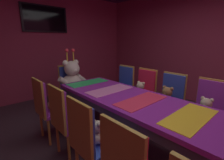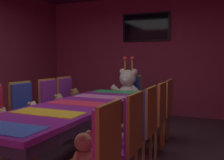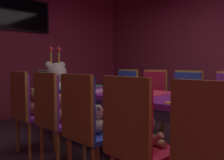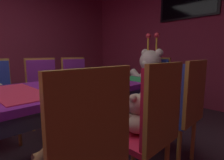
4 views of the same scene
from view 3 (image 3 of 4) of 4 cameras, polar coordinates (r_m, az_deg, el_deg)
name	(u,v)px [view 3 (image 3 of 4)]	position (r m, az deg, el deg)	size (l,w,h in m)	color
wall_back	(21,48)	(5.27, -20.55, 7.04)	(5.20, 0.12, 2.80)	#99334C
banquet_table	(147,102)	(2.68, 8.29, -5.13)	(0.90, 2.97, 0.75)	purple
chair_left_0	(214,155)	(1.41, 22.86, -15.97)	(0.42, 0.41, 0.98)	red
chair_left_1	(133,133)	(1.69, 4.95, -12.34)	(0.42, 0.41, 0.98)	red
teddy_left_1	(146,133)	(1.80, 7.98, -12.20)	(0.21, 0.28, 0.26)	tan
chair_left_2	(84,120)	(2.08, -6.58, -9.34)	(0.42, 0.41, 0.98)	#2D47B2
teddy_left_2	(97,121)	(2.17, -3.56, -9.51)	(0.21, 0.27, 0.26)	beige
chair_left_3	(52,110)	(2.56, -13.90, -6.95)	(0.42, 0.41, 0.98)	purple
teddy_left_3	(64,110)	(2.64, -11.16, -6.89)	(0.24, 0.31, 0.29)	tan
chair_left_4	(26,105)	(3.03, -19.65, -5.46)	(0.42, 0.41, 0.98)	purple
teddy_left_4	(37,103)	(3.09, -17.16, -5.25)	(0.26, 0.34, 0.32)	olive
chair_right_2	(185,99)	(3.41, 16.83, -4.40)	(0.42, 0.41, 0.98)	#2D47B2
teddy_right_2	(179,100)	(3.28, 15.58, -4.62)	(0.27, 0.35, 0.33)	olive
chair_right_3	(152,96)	(3.72, 9.38, -3.65)	(0.42, 0.41, 0.98)	red
teddy_right_3	(146,97)	(3.60, 8.00, -3.98)	(0.25, 0.32, 0.31)	beige
chair_right_4	(125,93)	(4.06, 3.07, -3.00)	(0.42, 0.41, 0.98)	#2D47B2
throne_chair	(52,92)	(4.23, -13.99, -2.83)	(0.41, 0.42, 0.98)	#2D47B2
king_teddy_bear	(57,84)	(4.07, -12.82, -0.98)	(0.70, 0.54, 0.89)	silver
wall_tv	(22,15)	(5.26, -20.30, 14.18)	(1.13, 0.06, 0.65)	black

